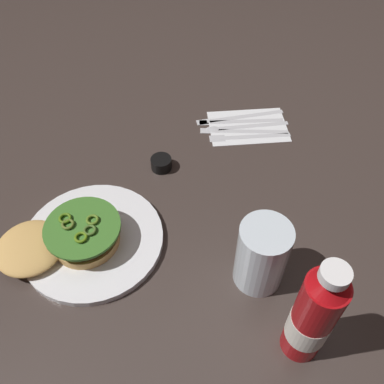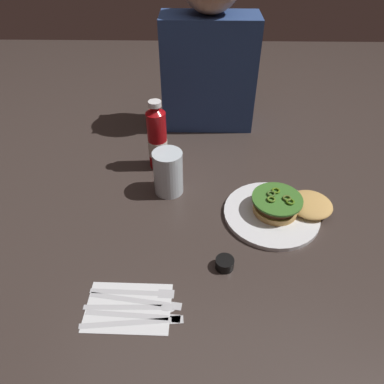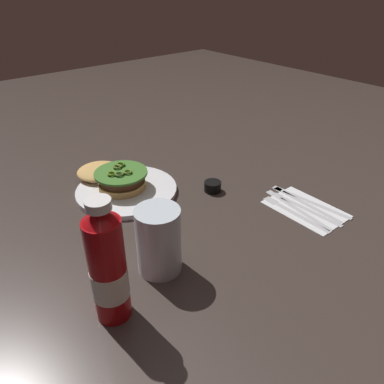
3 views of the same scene
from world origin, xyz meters
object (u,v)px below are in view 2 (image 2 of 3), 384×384
(water_glass, at_px, (168,173))
(napkin, at_px, (128,307))
(burger_sandwich, at_px, (289,204))
(ketchup_bottle, at_px, (157,139))
(fork_utensil, at_px, (140,292))
(butter_knife, at_px, (138,321))
(condiment_cup, at_px, (225,263))
(steak_knife, at_px, (139,315))
(spoon_utensil, at_px, (142,306))
(dinner_plate, at_px, (271,214))
(table_knife, at_px, (141,300))
(diner_person, at_px, (209,52))

(water_glass, bearing_deg, napkin, -98.81)
(burger_sandwich, height_order, ketchup_bottle, ketchup_bottle)
(ketchup_bottle, bearing_deg, fork_utensil, -90.07)
(napkin, bearing_deg, burger_sandwich, 37.28)
(butter_knife, distance_m, fork_utensil, 0.07)
(condiment_cup, relative_size, steak_knife, 0.22)
(spoon_utensil, height_order, fork_utensil, same)
(dinner_plate, xyz_separation_m, table_knife, (-0.32, -0.27, -0.00))
(fork_utensil, bearing_deg, water_glass, 83.38)
(spoon_utensil, bearing_deg, napkin, -178.86)
(ketchup_bottle, height_order, diner_person, diner_person)
(spoon_utensil, height_order, table_knife, same)
(ketchup_bottle, distance_m, table_knife, 0.51)
(napkin, distance_m, fork_utensil, 0.04)
(burger_sandwich, xyz_separation_m, diner_person, (-0.22, 0.50, 0.24))
(fork_utensil, bearing_deg, spoon_utensil, -73.30)
(diner_person, bearing_deg, fork_utensil, -101.85)
(butter_knife, bearing_deg, dinner_plate, 45.08)
(butter_knife, height_order, diner_person, diner_person)
(ketchup_bottle, bearing_deg, table_knife, -89.30)
(water_glass, bearing_deg, ketchup_bottle, 108.00)
(napkin, bearing_deg, ketchup_bottle, 87.78)
(burger_sandwich, distance_m, butter_knife, 0.50)
(condiment_cup, xyz_separation_m, butter_knife, (-0.19, -0.15, -0.01))
(butter_knife, xyz_separation_m, diner_person, (0.15, 0.83, 0.26))
(dinner_plate, bearing_deg, diner_person, 108.54)
(dinner_plate, relative_size, spoon_utensil, 1.31)
(burger_sandwich, bearing_deg, fork_utensil, -144.85)
(napkin, bearing_deg, diner_person, 77.33)
(burger_sandwich, bearing_deg, napkin, -142.72)
(burger_sandwich, xyz_separation_m, condiment_cup, (-0.18, -0.19, -0.02))
(table_knife, relative_size, fork_utensil, 1.08)
(water_glass, xyz_separation_m, steak_knife, (-0.04, -0.41, -0.06))
(condiment_cup, xyz_separation_m, spoon_utensil, (-0.18, -0.11, -0.01))
(fork_utensil, bearing_deg, condiment_cup, 21.53)
(butter_knife, distance_m, table_knife, 0.05)
(steak_knife, bearing_deg, dinner_plate, 43.72)
(dinner_plate, distance_m, ketchup_bottle, 0.41)
(ketchup_bottle, distance_m, napkin, 0.53)
(ketchup_bottle, height_order, fork_utensil, ketchup_bottle)
(ketchup_bottle, relative_size, water_glass, 1.69)
(napkin, xyz_separation_m, fork_utensil, (0.02, 0.04, 0.00))
(ketchup_bottle, xyz_separation_m, table_knife, (0.01, -0.50, -0.09))
(steak_knife, xyz_separation_m, spoon_utensil, (0.00, 0.02, 0.00))
(water_glass, xyz_separation_m, condiment_cup, (0.15, -0.28, -0.05))
(steak_knife, relative_size, fork_utensil, 1.07)
(diner_person, bearing_deg, ketchup_bottle, -119.60)
(burger_sandwich, height_order, napkin, burger_sandwich)
(ketchup_bottle, distance_m, spoon_utensil, 0.53)
(ketchup_bottle, xyz_separation_m, napkin, (-0.02, -0.52, -0.10))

